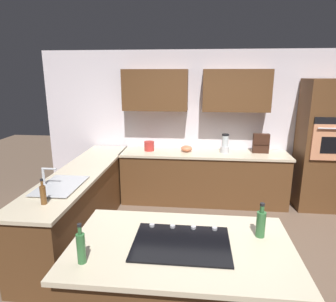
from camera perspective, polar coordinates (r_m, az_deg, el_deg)
name	(u,v)px	position (r m, az deg, el deg)	size (l,w,h in m)	color
ground_plane	(212,260)	(3.90, 8.43, -19.93)	(14.00, 14.00, 0.00)	brown
wall_back	(207,117)	(5.31, 7.39, 6.41)	(6.00, 0.44, 2.60)	silver
lower_cabinets_back	(203,179)	(5.24, 6.76, -5.26)	(2.80, 0.60, 0.86)	brown
countertop_back	(204,154)	(5.11, 6.90, -0.51)	(2.84, 0.64, 0.04)	beige
lower_cabinets_side	(83,202)	(4.46, -16.05, -9.41)	(0.60, 2.90, 0.86)	brown
countertop_side	(80,172)	(4.30, -16.47, -3.91)	(0.64, 2.94, 0.04)	beige
island_base	(181,294)	(2.73, 2.45, -25.78)	(1.68, 0.98, 0.86)	brown
island_top	(181,246)	(2.47, 2.57, -17.79)	(1.76, 1.06, 0.04)	beige
wall_oven	(325,146)	(5.46, 27.88, 0.89)	(0.80, 0.66, 2.13)	brown
sink_unit	(60,185)	(3.78, -20.04, -6.19)	(0.46, 0.70, 0.23)	#515456
cooktop	(181,243)	(2.46, 2.59, -17.18)	(0.76, 0.56, 0.03)	black
blender	(225,145)	(5.12, 10.87, 1.20)	(0.15, 0.15, 0.32)	silver
mixing_bowl	(187,149)	(5.12, 3.57, 0.47)	(0.19, 0.19, 0.11)	#CC724C
spice_rack	(261,143)	(5.25, 17.38, 1.39)	(0.26, 0.11, 0.33)	#381E14
kettle	(149,146)	(5.18, -3.62, 0.95)	(0.17, 0.17, 0.16)	red
dish_soap_bottle	(43,194)	(3.32, -22.82, -7.64)	(0.06, 0.06, 0.27)	brown
oil_bottle	(81,247)	(2.27, -16.32, -17.27)	(0.06, 0.06, 0.30)	#336B38
second_bottle	(261,223)	(2.61, 17.37, -13.06)	(0.08, 0.08, 0.30)	#336B38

